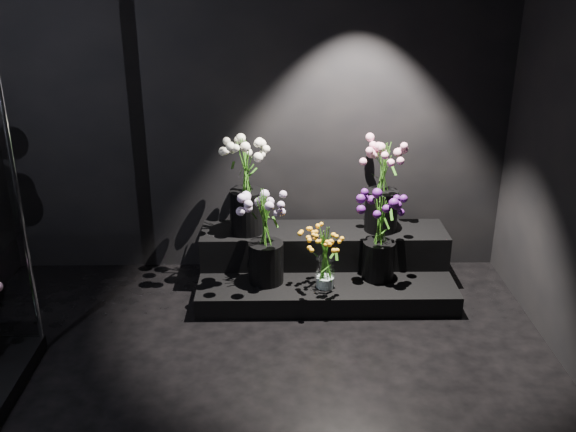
{
  "coord_description": "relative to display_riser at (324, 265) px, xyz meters",
  "views": [
    {
      "loc": [
        0.18,
        -2.91,
        2.43
      ],
      "look_at": [
        0.25,
        1.2,
        0.76
      ],
      "focal_mm": 40.0,
      "sensor_mm": 36.0,
      "label": 1
    }
  ],
  "objects": [
    {
      "name": "display_riser",
      "position": [
        0.0,
        0.0,
        0.0
      ],
      "size": [
        1.93,
        0.86,
        0.43
      ],
      "color": "black",
      "rests_on": "floor"
    },
    {
      "name": "bouquet_cream_roses",
      "position": [
        -0.6,
        0.09,
        0.68
      ],
      "size": [
        0.48,
        0.48,
        0.75
      ],
      "rotation": [
        0.0,
        0.0,
        -0.38
      ],
      "color": "black",
      "rests_on": "display_riser"
    },
    {
      "name": "floor",
      "position": [
        -0.54,
        -1.61,
        -0.18
      ],
      "size": [
        4.0,
        4.0,
        0.0
      ],
      "primitive_type": "plane",
      "color": "black",
      "rests_on": "ground"
    },
    {
      "name": "bouquet_pink_roses",
      "position": [
        0.44,
        0.11,
        0.65
      ],
      "size": [
        0.42,
        0.42,
        0.7
      ],
      "rotation": [
        0.0,
        0.0,
        -0.22
      ],
      "color": "black",
      "rests_on": "display_riser"
    },
    {
      "name": "wall_back",
      "position": [
        -0.54,
        0.39,
        1.22
      ],
      "size": [
        4.0,
        0.0,
        4.0
      ],
      "primitive_type": "plane",
      "rotation": [
        1.57,
        0.0,
        0.0
      ],
      "color": "black",
      "rests_on": "floor"
    },
    {
      "name": "bouquet_orange_bells",
      "position": [
        -0.02,
        -0.33,
        0.23
      ],
      "size": [
        0.35,
        0.35,
        0.47
      ],
      "rotation": [
        0.0,
        0.0,
        -0.35
      ],
      "color": "white",
      "rests_on": "display_riser"
    },
    {
      "name": "bouquet_purple",
      "position": [
        0.39,
        -0.19,
        0.35
      ],
      "size": [
        0.36,
        0.36,
        0.67
      ],
      "rotation": [
        0.0,
        0.0,
        -0.19
      ],
      "color": "black",
      "rests_on": "display_riser"
    },
    {
      "name": "bouquet_lilac",
      "position": [
        -0.45,
        -0.23,
        0.38
      ],
      "size": [
        0.43,
        0.43,
        0.72
      ],
      "rotation": [
        0.0,
        0.0,
        0.25
      ],
      "color": "black",
      "rests_on": "display_riser"
    }
  ]
}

